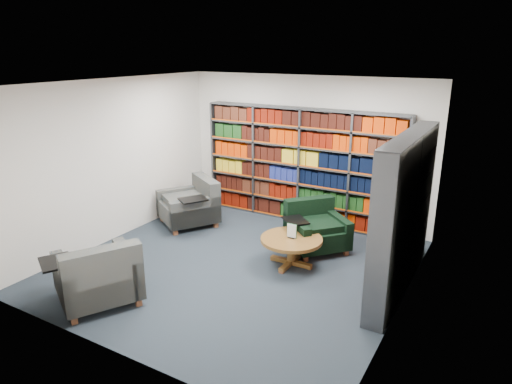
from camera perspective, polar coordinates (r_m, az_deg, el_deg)
The scene contains 7 objects.
room_shell at distance 6.77m, azimuth -2.54°, elevation 1.50°, with size 5.02×5.02×2.82m.
bookshelf_back at distance 8.85m, azimuth 5.65°, elevation 3.25°, with size 4.00×0.28×2.20m.
bookshelf_right at distance 6.56m, azimuth 18.02°, elevation -2.68°, with size 0.28×2.50×2.20m.
chair_teal_left at distance 8.90m, azimuth -7.90°, elevation -1.72°, with size 1.35×1.35×0.89m.
chair_green_right at distance 7.84m, azimuth 7.35°, elevation -4.66°, with size 1.25×1.25×0.81m.
chair_teal_front at distance 6.47m, azimuth -19.04°, elevation -10.20°, with size 1.35×1.35×0.90m.
coffee_table at distance 7.17m, azimuth 4.44°, elevation -6.42°, with size 0.97×0.97×0.68m.
Camera 1 is at (3.51, -5.48, 3.27)m, focal length 32.00 mm.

